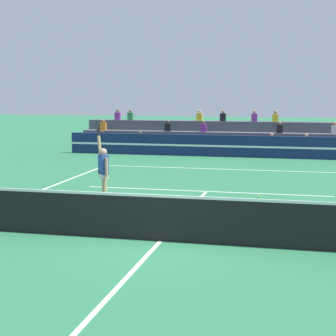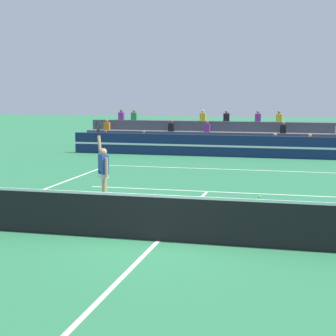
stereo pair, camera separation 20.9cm
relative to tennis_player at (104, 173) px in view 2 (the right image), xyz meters
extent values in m
plane|color=#2D7A4C|center=(2.52, -3.33, -0.99)|extent=(120.00, 120.00, 0.00)
cube|color=white|center=(2.52, 8.57, -0.99)|extent=(11.00, 0.10, 0.01)
cube|color=white|center=(2.52, 3.10, -0.99)|extent=(8.25, 0.10, 0.01)
cube|color=white|center=(2.52, -3.33, -0.99)|extent=(0.10, 12.85, 0.01)
cube|color=black|center=(2.52, -3.33, -0.49)|extent=(11.90, 0.02, 1.00)
cube|color=white|center=(2.52, -3.33, 0.04)|extent=(11.90, 0.04, 0.06)
cube|color=navy|center=(2.52, 13.18, -0.44)|extent=(18.00, 0.24, 1.10)
cube|color=white|center=(2.52, 13.05, -0.44)|extent=(18.00, 0.02, 0.10)
cube|color=#4C515B|center=(2.52, 14.46, -0.71)|extent=(18.15, 0.95, 0.55)
cube|color=#338C4C|center=(-2.98, 14.29, -0.22)|extent=(0.32, 0.22, 0.44)
sphere|color=brown|center=(-2.98, 14.29, 0.10)|extent=(0.18, 0.18, 0.18)
cube|color=yellow|center=(5.87, 14.29, -0.22)|extent=(0.32, 0.22, 0.44)
sphere|color=tan|center=(5.87, 14.29, 0.10)|extent=(0.18, 0.18, 0.18)
cube|color=red|center=(4.12, 14.29, -0.22)|extent=(0.32, 0.22, 0.44)
sphere|color=tan|center=(4.12, 14.29, 0.10)|extent=(0.18, 0.18, 0.18)
cube|color=purple|center=(-5.17, 14.29, -0.22)|extent=(0.32, 0.22, 0.44)
sphere|color=brown|center=(-5.17, 14.29, 0.10)|extent=(0.18, 0.18, 0.18)
cube|color=#4C515B|center=(2.52, 15.41, -0.44)|extent=(18.15, 0.95, 1.10)
cube|color=purple|center=(0.37, 15.24, 0.33)|extent=(0.32, 0.22, 0.44)
sphere|color=brown|center=(0.37, 15.24, 0.65)|extent=(0.18, 0.18, 0.18)
cube|color=orange|center=(-5.44, 15.24, 0.33)|extent=(0.32, 0.22, 0.44)
sphere|color=#9E7051|center=(-5.44, 15.24, 0.65)|extent=(0.18, 0.18, 0.18)
cube|color=black|center=(-1.64, 15.24, 0.33)|extent=(0.32, 0.22, 0.44)
sphere|color=brown|center=(-1.64, 15.24, 0.65)|extent=(0.18, 0.18, 0.18)
cube|color=black|center=(4.49, 15.24, 0.33)|extent=(0.32, 0.22, 0.44)
sphere|color=#9E7051|center=(4.49, 15.24, 0.65)|extent=(0.18, 0.18, 0.18)
cube|color=#4C515B|center=(2.52, 16.36, -0.16)|extent=(18.15, 0.95, 1.65)
cube|color=purple|center=(-4.88, 16.19, 0.88)|extent=(0.32, 0.22, 0.44)
sphere|color=brown|center=(-4.88, 16.19, 1.20)|extent=(0.18, 0.18, 0.18)
cube|color=#338C4C|center=(-4.10, 16.19, 0.88)|extent=(0.32, 0.22, 0.44)
sphere|color=#9E7051|center=(-4.10, 16.19, 1.20)|extent=(0.18, 0.18, 0.18)
cube|color=yellow|center=(-0.03, 16.19, 0.88)|extent=(0.32, 0.22, 0.44)
sphere|color=tan|center=(-0.03, 16.19, 1.20)|extent=(0.18, 0.18, 0.18)
cube|color=black|center=(1.31, 16.19, 0.88)|extent=(0.32, 0.22, 0.44)
sphere|color=#9E7051|center=(1.31, 16.19, 1.20)|extent=(0.18, 0.18, 0.18)
cube|color=yellow|center=(4.21, 16.19, 0.88)|extent=(0.32, 0.22, 0.44)
sphere|color=#9E7051|center=(4.21, 16.19, 1.20)|extent=(0.18, 0.18, 0.18)
cube|color=purple|center=(3.07, 16.19, 0.88)|extent=(0.32, 0.22, 0.44)
sphere|color=#9E7051|center=(3.07, 16.19, 1.20)|extent=(0.18, 0.18, 0.18)
cylinder|color=tan|center=(0.06, -0.10, -0.54)|extent=(0.14, 0.14, 0.90)
cylinder|color=tan|center=(-0.03, 0.11, -0.54)|extent=(0.14, 0.14, 0.90)
cube|color=white|center=(0.01, -0.02, -0.05)|extent=(0.36, 0.37, 0.20)
cube|color=#2D4CA5|center=(0.01, -0.02, 0.25)|extent=(0.39, 0.40, 0.56)
sphere|color=tan|center=(0.01, -0.02, 0.61)|extent=(0.22, 0.22, 0.22)
cube|color=white|center=(0.03, -0.13, -0.94)|extent=(0.27, 0.26, 0.09)
cube|color=white|center=(-0.06, 0.09, -0.94)|extent=(0.27, 0.26, 0.09)
cylinder|color=tan|center=(0.16, -0.20, 0.19)|extent=(0.09, 0.09, 0.56)
cylinder|color=tan|center=(-0.18, 0.20, 0.76)|extent=(0.21, 0.22, 0.61)
cylinder|color=black|center=(-0.24, 0.27, 1.15)|extent=(0.08, 0.08, 0.22)
torus|color=black|center=(-0.27, 0.30, 1.33)|extent=(0.26, 0.30, 0.37)
sphere|color=#C6DB33|center=(4.31, 2.44, -0.96)|extent=(0.07, 0.07, 0.07)
camera|label=1|loc=(5.46, -15.23, 2.37)|focal=60.00mm
camera|label=2|loc=(5.67, -15.18, 2.37)|focal=60.00mm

